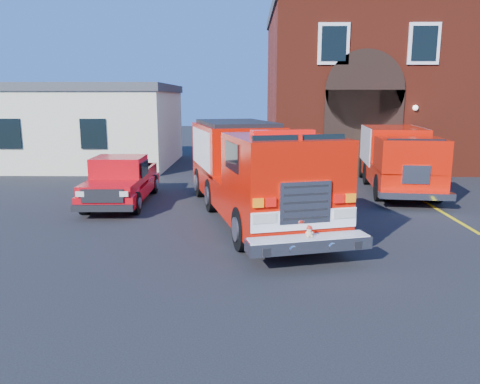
{
  "coord_description": "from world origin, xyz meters",
  "views": [
    {
      "loc": [
        0.19,
        -12.76,
        3.62
      ],
      "look_at": [
        0.0,
        -1.2,
        1.3
      ],
      "focal_mm": 35.0,
      "sensor_mm": 36.0,
      "label": 1
    }
  ],
  "objects_px": {
    "fire_station": "(406,87)",
    "side_building": "(81,125)",
    "fire_engine": "(252,169)",
    "pickup_truck": "(122,181)",
    "secondary_truck": "(396,156)"
  },
  "relations": [
    {
      "from": "side_building",
      "to": "fire_engine",
      "type": "relative_size",
      "value": 1.06
    },
    {
      "from": "fire_station",
      "to": "secondary_truck",
      "type": "xyz_separation_m",
      "value": [
        -2.79,
        -7.84,
        -2.93
      ]
    },
    {
      "from": "fire_station",
      "to": "fire_engine",
      "type": "distance_m",
      "value": 15.54
    },
    {
      "from": "fire_engine",
      "to": "fire_station",
      "type": "bearing_deg",
      "value": 55.5
    },
    {
      "from": "fire_engine",
      "to": "pickup_truck",
      "type": "distance_m",
      "value": 4.95
    },
    {
      "from": "side_building",
      "to": "secondary_truck",
      "type": "bearing_deg",
      "value": -24.28
    },
    {
      "from": "fire_station",
      "to": "secondary_truck",
      "type": "bearing_deg",
      "value": -109.59
    },
    {
      "from": "pickup_truck",
      "to": "secondary_truck",
      "type": "xyz_separation_m",
      "value": [
        10.4,
        2.89,
        0.53
      ]
    },
    {
      "from": "pickup_truck",
      "to": "secondary_truck",
      "type": "relative_size",
      "value": 0.67
    },
    {
      "from": "side_building",
      "to": "pickup_truck",
      "type": "xyz_separation_m",
      "value": [
        4.79,
        -9.75,
        -1.41
      ]
    },
    {
      "from": "fire_station",
      "to": "side_building",
      "type": "bearing_deg",
      "value": -176.86
    },
    {
      "from": "fire_engine",
      "to": "pickup_truck",
      "type": "relative_size",
      "value": 1.87
    },
    {
      "from": "fire_engine",
      "to": "secondary_truck",
      "type": "bearing_deg",
      "value": 39.02
    },
    {
      "from": "side_building",
      "to": "pickup_truck",
      "type": "relative_size",
      "value": 1.98
    },
    {
      "from": "secondary_truck",
      "to": "pickup_truck",
      "type": "bearing_deg",
      "value": -164.45
    }
  ]
}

